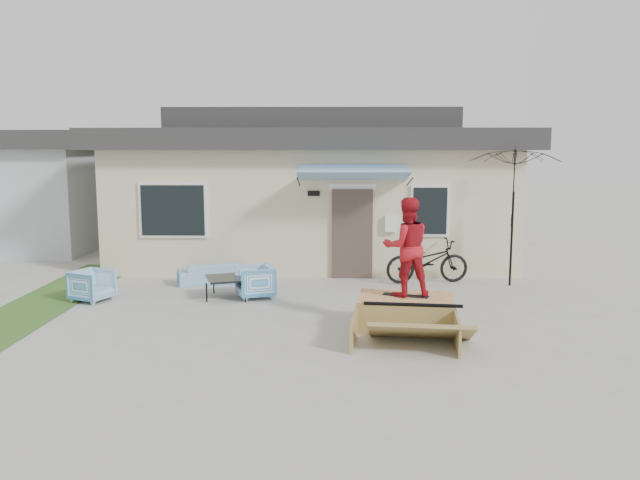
{
  "coord_description": "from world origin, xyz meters",
  "views": [
    {
      "loc": [
        0.55,
        -10.6,
        3.14
      ],
      "look_at": [
        0.3,
        1.8,
        1.3
      ],
      "focal_mm": 36.47,
      "sensor_mm": 36.0,
      "label": 1
    }
  ],
  "objects_px": {
    "armchair_left": "(92,284)",
    "skate_ramp": "(405,312)",
    "coffee_table": "(229,287)",
    "skateboard": "(406,295)",
    "loveseat": "(214,269)",
    "skater": "(407,245)",
    "bicycle": "(427,256)",
    "armchair_right": "(255,280)",
    "patio_umbrella": "(513,208)"
  },
  "relations": [
    {
      "from": "bicycle",
      "to": "patio_umbrella",
      "type": "height_order",
      "value": "patio_umbrella"
    },
    {
      "from": "armchair_left",
      "to": "armchair_right",
      "type": "distance_m",
      "value": 3.26
    },
    {
      "from": "armchair_left",
      "to": "patio_umbrella",
      "type": "xyz_separation_m",
      "value": [
        8.8,
        1.64,
        1.39
      ]
    },
    {
      "from": "patio_umbrella",
      "to": "skater",
      "type": "bearing_deg",
      "value": -128.8
    },
    {
      "from": "loveseat",
      "to": "patio_umbrella",
      "type": "distance_m",
      "value": 6.82
    },
    {
      "from": "armchair_right",
      "to": "coffee_table",
      "type": "distance_m",
      "value": 0.56
    },
    {
      "from": "skate_ramp",
      "to": "coffee_table",
      "type": "bearing_deg",
      "value": 154.33
    },
    {
      "from": "skater",
      "to": "skateboard",
      "type": "bearing_deg",
      "value": 180.0
    },
    {
      "from": "skate_ramp",
      "to": "skateboard",
      "type": "bearing_deg",
      "value": 90.0
    },
    {
      "from": "coffee_table",
      "to": "skateboard",
      "type": "relative_size",
      "value": 1.09
    },
    {
      "from": "armchair_left",
      "to": "patio_umbrella",
      "type": "bearing_deg",
      "value": -56.54
    },
    {
      "from": "loveseat",
      "to": "bicycle",
      "type": "relative_size",
      "value": 0.85
    },
    {
      "from": "armchair_left",
      "to": "coffee_table",
      "type": "xyz_separation_m",
      "value": [
        2.7,
        0.35,
        -0.14
      ]
    },
    {
      "from": "loveseat",
      "to": "skateboard",
      "type": "xyz_separation_m",
      "value": [
        3.96,
        -3.49,
        0.24
      ]
    },
    {
      "from": "loveseat",
      "to": "coffee_table",
      "type": "distance_m",
      "value": 1.54
    },
    {
      "from": "armchair_right",
      "to": "bicycle",
      "type": "height_order",
      "value": "bicycle"
    },
    {
      "from": "armchair_right",
      "to": "skater",
      "type": "distance_m",
      "value": 3.68
    },
    {
      "from": "armchair_left",
      "to": "skate_ramp",
      "type": "height_order",
      "value": "armchair_left"
    },
    {
      "from": "armchair_left",
      "to": "skate_ramp",
      "type": "relative_size",
      "value": 0.33
    },
    {
      "from": "skater",
      "to": "bicycle",
      "type": "bearing_deg",
      "value": -112.68
    },
    {
      "from": "armchair_right",
      "to": "bicycle",
      "type": "distance_m",
      "value": 4.06
    },
    {
      "from": "armchair_left",
      "to": "skateboard",
      "type": "distance_m",
      "value": 6.34
    },
    {
      "from": "armchair_left",
      "to": "skater",
      "type": "xyz_separation_m",
      "value": [
        6.1,
        -1.72,
        1.08
      ]
    },
    {
      "from": "armchair_left",
      "to": "skate_ramp",
      "type": "distance_m",
      "value": 6.35
    },
    {
      "from": "skateboard",
      "to": "skater",
      "type": "xyz_separation_m",
      "value": [
        0.0,
        0.0,
        0.87
      ]
    },
    {
      "from": "skateboard",
      "to": "skater",
      "type": "relative_size",
      "value": 0.47
    },
    {
      "from": "skateboard",
      "to": "loveseat",
      "type": "bearing_deg",
      "value": 158.72
    },
    {
      "from": "armchair_left",
      "to": "loveseat",
      "type": "bearing_deg",
      "value": -27.42
    },
    {
      "from": "skateboard",
      "to": "skater",
      "type": "height_order",
      "value": "skater"
    },
    {
      "from": "loveseat",
      "to": "armchair_left",
      "type": "bearing_deg",
      "value": 21.05
    },
    {
      "from": "bicycle",
      "to": "patio_umbrella",
      "type": "xyz_separation_m",
      "value": [
        1.82,
        -0.26,
        1.14
      ]
    },
    {
      "from": "skater",
      "to": "skate_ramp",
      "type": "bearing_deg",
      "value": 74.68
    },
    {
      "from": "loveseat",
      "to": "coffee_table",
      "type": "bearing_deg",
      "value": 93.08
    },
    {
      "from": "coffee_table",
      "to": "skate_ramp",
      "type": "height_order",
      "value": "skate_ramp"
    },
    {
      "from": "bicycle",
      "to": "skate_ramp",
      "type": "relative_size",
      "value": 0.89
    },
    {
      "from": "coffee_table",
      "to": "skateboard",
      "type": "distance_m",
      "value": 3.99
    },
    {
      "from": "armchair_left",
      "to": "coffee_table",
      "type": "height_order",
      "value": "armchair_left"
    },
    {
      "from": "bicycle",
      "to": "skate_ramp",
      "type": "height_order",
      "value": "bicycle"
    },
    {
      "from": "coffee_table",
      "to": "skater",
      "type": "distance_m",
      "value": 4.16
    },
    {
      "from": "loveseat",
      "to": "bicycle",
      "type": "distance_m",
      "value": 4.86
    },
    {
      "from": "skate_ramp",
      "to": "armchair_left",
      "type": "bearing_deg",
      "value": 170.17
    },
    {
      "from": "skate_ramp",
      "to": "loveseat",
      "type": "bearing_deg",
      "value": 144.51
    },
    {
      "from": "coffee_table",
      "to": "armchair_left",
      "type": "bearing_deg",
      "value": -172.65
    },
    {
      "from": "armchair_right",
      "to": "bicycle",
      "type": "relative_size",
      "value": 0.39
    },
    {
      "from": "loveseat",
      "to": "armchair_right",
      "type": "height_order",
      "value": "armchair_right"
    },
    {
      "from": "skate_ramp",
      "to": "skater",
      "type": "bearing_deg",
      "value": 90.0
    },
    {
      "from": "armchair_right",
      "to": "coffee_table",
      "type": "relative_size",
      "value": 0.85
    },
    {
      "from": "bicycle",
      "to": "skater",
      "type": "height_order",
      "value": "skater"
    },
    {
      "from": "coffee_table",
      "to": "bicycle",
      "type": "xyz_separation_m",
      "value": [
        4.28,
        1.55,
        0.4
      ]
    },
    {
      "from": "skateboard",
      "to": "skater",
      "type": "distance_m",
      "value": 0.87
    }
  ]
}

